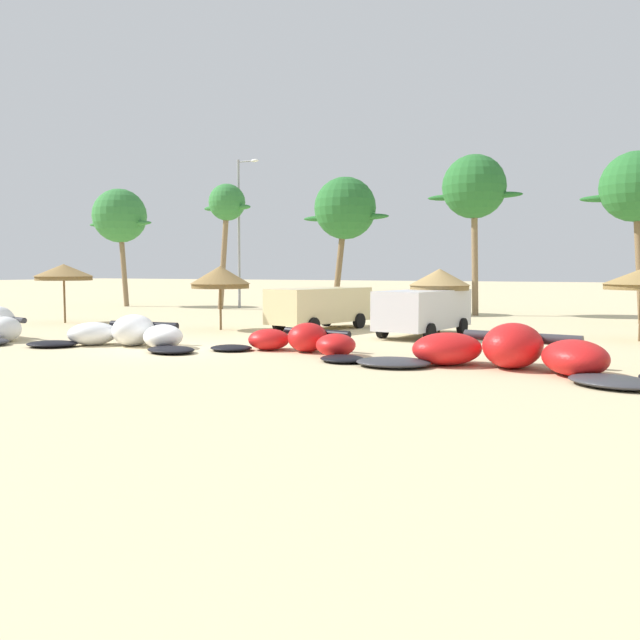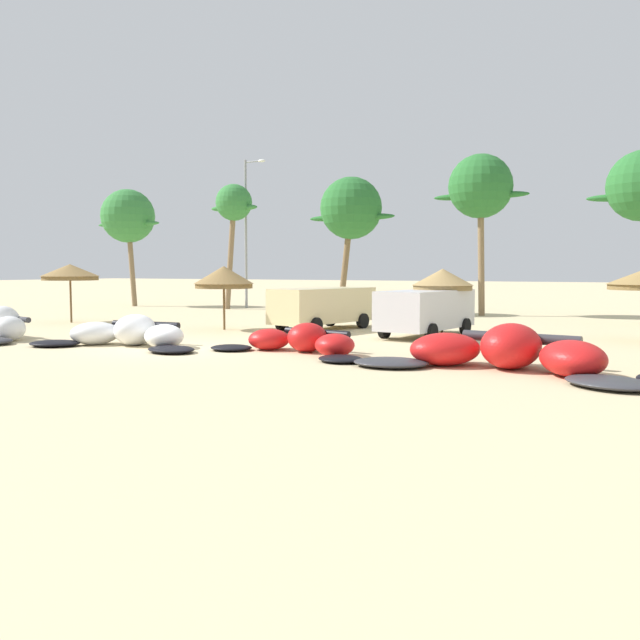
% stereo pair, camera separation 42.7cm
% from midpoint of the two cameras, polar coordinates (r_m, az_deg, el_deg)
% --- Properties ---
extents(ground_plane, '(260.00, 260.00, 0.00)m').
position_cam_midpoint_polar(ground_plane, '(22.60, -12.79, -2.51)').
color(ground_plane, beige).
extents(kite_left, '(6.78, 3.46, 1.10)m').
position_cam_midpoint_polar(kite_left, '(23.84, -16.74, -1.21)').
color(kite_left, black).
rests_on(kite_left, ground).
extents(kite_left_of_center, '(6.06, 3.34, 0.95)m').
position_cam_midpoint_polar(kite_left_of_center, '(21.15, -2.18, -1.87)').
color(kite_left_of_center, black).
rests_on(kite_left_of_center, ground).
extents(kite_center, '(8.00, 4.22, 1.23)m').
position_cam_midpoint_polar(kite_center, '(18.20, 15.23, -2.70)').
color(kite_center, '#333338').
rests_on(kite_center, ground).
extents(beach_umbrella_near_van, '(2.85, 2.85, 2.93)m').
position_cam_midpoint_polar(beach_umbrella_near_van, '(35.38, -21.53, 3.85)').
color(beach_umbrella_near_van, brown).
rests_on(beach_umbrella_near_van, ground).
extents(beach_umbrella_middle, '(2.65, 2.65, 2.82)m').
position_cam_midpoint_polar(beach_umbrella_middle, '(29.45, -9.00, 3.67)').
color(beach_umbrella_middle, brown).
rests_on(beach_umbrella_middle, ground).
extents(beach_umbrella_near_palms, '(2.55, 2.55, 2.70)m').
position_cam_midpoint_polar(beach_umbrella_near_palms, '(27.88, 9.82, 3.47)').
color(beach_umbrella_near_palms, brown).
rests_on(beach_umbrella_near_palms, ground).
extents(parked_van, '(2.76, 5.27, 1.84)m').
position_cam_midpoint_polar(parked_van, '(26.74, 8.57, 0.95)').
color(parked_van, silver).
rests_on(parked_van, ground).
extents(parked_car_second, '(3.05, 5.60, 1.84)m').
position_cam_midpoint_polar(parked_car_second, '(29.37, -0.27, 1.31)').
color(parked_car_second, beige).
rests_on(parked_car_second, ground).
extents(palm_leftmost, '(5.77, 3.85, 8.44)m').
position_cam_midpoint_polar(palm_leftmost, '(50.23, -17.10, 8.52)').
color(palm_leftmost, '#7F6647').
rests_on(palm_leftmost, ground).
extents(palm_left, '(3.64, 2.43, 8.31)m').
position_cam_midpoint_polar(palm_left, '(44.86, -8.31, 9.72)').
color(palm_left, '#7F6647').
rests_on(palm_left, ground).
extents(palm_left_of_gap, '(5.55, 3.70, 8.16)m').
position_cam_midpoint_polar(palm_left_of_gap, '(40.03, 1.86, 9.52)').
color(palm_left_of_gap, brown).
rests_on(palm_left_of_gap, ground).
extents(palm_center_left, '(5.47, 3.65, 9.23)m').
position_cam_midpoint_polar(palm_center_left, '(39.59, 12.83, 11.02)').
color(palm_center_left, '#7F6647').
rests_on(palm_center_left, ground).
extents(palm_center_right, '(5.13, 3.42, 8.41)m').
position_cam_midpoint_polar(palm_center_right, '(36.14, 25.26, 10.23)').
color(palm_center_right, brown).
rests_on(palm_center_right, ground).
extents(lamppost_west, '(1.68, 0.24, 10.09)m').
position_cam_midpoint_polar(lamppost_west, '(45.93, -7.15, 7.98)').
color(lamppost_west, gray).
rests_on(lamppost_west, ground).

